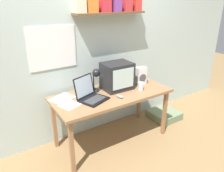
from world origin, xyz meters
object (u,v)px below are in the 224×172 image
laptop (90,94)px  juice_glass (141,87)px  space_heater (141,76)px  computer_mouse (120,96)px  crt_monitor (117,76)px  floor_cushion (164,115)px  corner_desk (112,98)px  desk_lamp (96,77)px  loose_paper_near_laptop (62,98)px  open_notebook (70,105)px

laptop → juice_glass: (0.69, -0.13, -0.02)m
space_heater → computer_mouse: (-0.50, -0.20, -0.11)m
crt_monitor → floor_cushion: crt_monitor is taller
corner_desk → floor_cushion: size_ratio=3.53×
laptop → desk_lamp: size_ratio=1.26×
computer_mouse → loose_paper_near_laptop: computer_mouse is taller
juice_glass → loose_paper_near_laptop: 1.02m
desk_lamp → loose_paper_near_laptop: 0.49m
desk_lamp → computer_mouse: 0.40m
crt_monitor → computer_mouse: bearing=-116.0°
crt_monitor → space_heater: crt_monitor is taller
computer_mouse → space_heater: bearing=22.4°
laptop → computer_mouse: 0.37m
open_notebook → floor_cushion: open_notebook is taller
crt_monitor → loose_paper_near_laptop: 0.76m
computer_mouse → loose_paper_near_laptop: 0.70m
desk_lamp → crt_monitor: bearing=-20.9°
crt_monitor → space_heater: 0.37m
open_notebook → loose_paper_near_laptop: same height
open_notebook → laptop: bearing=4.2°
juice_glass → floor_cushion: juice_glass is taller
desk_lamp → space_heater: (0.66, -0.11, -0.08)m
laptop → juice_glass: size_ratio=3.58×
desk_lamp → juice_glass: bearing=-37.1°
corner_desk → open_notebook: bearing=-178.4°
desk_lamp → floor_cushion: bearing=-15.1°
corner_desk → open_notebook: (-0.59, -0.02, 0.07)m
juice_glass → computer_mouse: bearing=-174.5°
crt_monitor → laptop: (-0.46, -0.09, -0.11)m
laptop → loose_paper_near_laptop: (-0.28, 0.20, -0.07)m
corner_desk → desk_lamp: size_ratio=4.84×
crt_monitor → juice_glass: (0.24, -0.22, -0.13)m
desk_lamp → computer_mouse: size_ratio=2.81×
desk_lamp → juice_glass: 0.61m
space_heater → loose_paper_near_laptop: (-1.10, 0.15, -0.12)m
loose_paper_near_laptop → floor_cushion: 1.78m
computer_mouse → loose_paper_near_laptop: (-0.61, 0.36, -0.01)m
juice_glass → space_heater: (0.13, 0.17, 0.07)m
desk_lamp → open_notebook: size_ratio=1.23×
computer_mouse → juice_glass: bearing=5.5°
computer_mouse → loose_paper_near_laptop: bearing=149.4°
space_heater → loose_paper_near_laptop: bearing=176.1°
space_heater → corner_desk: bearing=-170.9°
corner_desk → juice_glass: bearing=-18.3°
corner_desk → space_heater: 0.54m
corner_desk → laptop: laptop is taller
desk_lamp → computer_mouse: desk_lamp is taller
computer_mouse → open_notebook: size_ratio=0.44×
corner_desk → desk_lamp: bearing=134.9°
juice_glass → floor_cushion: (0.67, 0.16, -0.71)m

